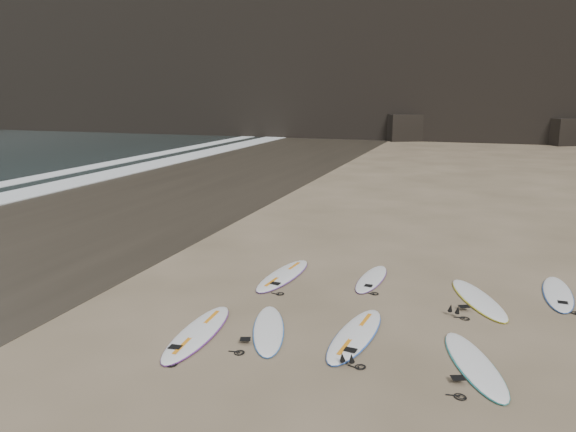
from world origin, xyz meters
name	(u,v)px	position (x,y,z in m)	size (l,w,h in m)	color
ground	(402,342)	(0.00, 0.00, 0.00)	(240.00, 240.00, 0.00)	#897559
wet_sand	(125,202)	(-13.00, 10.00, 0.00)	(12.00, 200.00, 0.01)	#383026
foam_near	(22,194)	(-18.50, 10.00, 0.03)	(2.20, 200.00, 0.05)	white
surfboard_0	(198,332)	(-3.80, -0.96, 0.05)	(0.67, 2.78, 0.10)	white
surfboard_1	(269,329)	(-2.56, -0.37, 0.04)	(0.58, 2.41, 0.09)	white
surfboard_2	(355,334)	(-0.88, -0.07, 0.05)	(0.65, 2.73, 0.10)	white
surfboard_3	(474,364)	(1.30, -0.58, 0.05)	(0.61, 2.56, 0.09)	white
surfboard_5	(283,275)	(-3.37, 2.86, 0.05)	(0.67, 2.78, 0.10)	white
surfboard_6	(372,278)	(-1.19, 3.32, 0.04)	(0.54, 2.26, 0.08)	white
surfboard_7	(478,299)	(1.34, 2.68, 0.05)	(0.64, 2.67, 0.10)	white
surfboard_8	(558,293)	(3.09, 3.66, 0.05)	(0.61, 2.52, 0.09)	white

